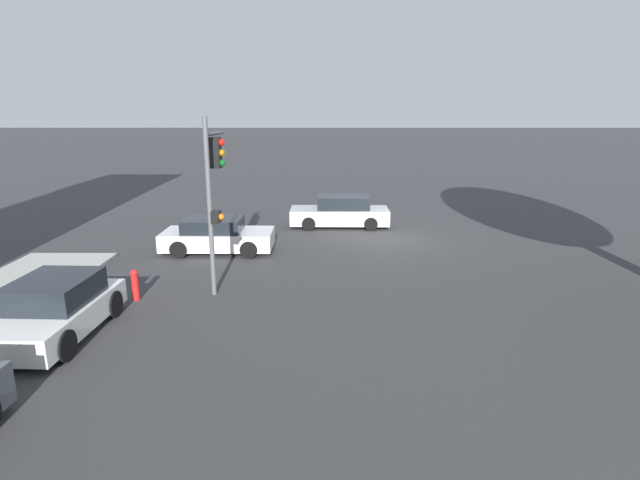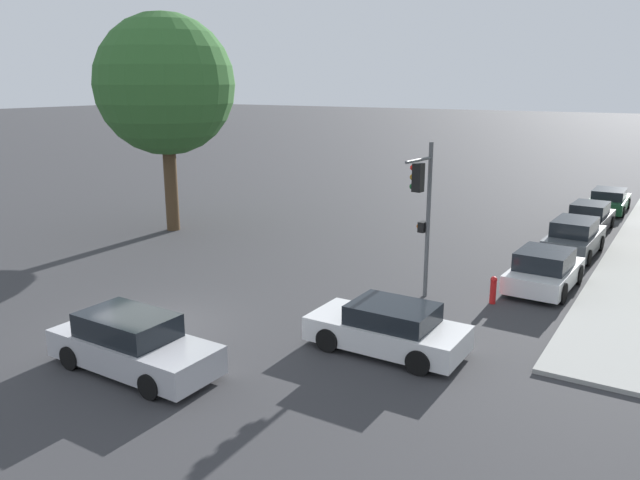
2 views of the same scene
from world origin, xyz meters
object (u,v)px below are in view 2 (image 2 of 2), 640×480
(crossing_car_1, at_px, (133,344))
(parked_car_3, at_px, (609,201))
(parked_car_1, at_px, (574,238))
(traffic_signal, at_px, (422,201))
(crossing_car_0, at_px, (388,328))
(street_tree, at_px, (165,85))
(fire_hydrant, at_px, (493,289))
(parked_car_0, at_px, (544,271))
(parked_car_2, at_px, (589,218))

(crossing_car_1, distance_m, parked_car_3, 28.68)
(parked_car_3, bearing_deg, parked_car_1, 179.82)
(traffic_signal, height_order, crossing_car_1, traffic_signal)
(traffic_signal, bearing_deg, crossing_car_0, 108.33)
(street_tree, height_order, fire_hydrant, street_tree)
(parked_car_0, xyz_separation_m, parked_car_2, (-0.11, 10.28, -0.02))
(parked_car_2, height_order, parked_car_3, parked_car_2)
(crossing_car_1, bearing_deg, parked_car_2, 72.79)
(crossing_car_1, bearing_deg, fire_hydrant, 57.52)
(crossing_car_1, xyz_separation_m, parked_car_3, (7.40, 27.71, -0.08))
(parked_car_1, xyz_separation_m, parked_car_3, (-0.02, 10.66, -0.12))
(street_tree, relative_size, crossing_car_1, 2.20)
(street_tree, relative_size, parked_car_0, 2.56)
(parked_car_0, distance_m, parked_car_2, 10.28)
(traffic_signal, height_order, crossing_car_0, traffic_signal)
(parked_car_0, xyz_separation_m, fire_hydrant, (-1.08, -2.35, -0.19))
(parked_car_2, height_order, fire_hydrant, parked_car_2)
(parked_car_2, distance_m, parked_car_3, 5.56)
(parked_car_1, distance_m, parked_car_3, 10.66)
(traffic_signal, relative_size, fire_hydrant, 5.62)
(parked_car_1, height_order, parked_car_2, parked_car_1)
(parked_car_3, xyz_separation_m, fire_hydrant, (-1.13, -18.20, -0.12))
(parked_car_0, relative_size, fire_hydrant, 4.32)
(traffic_signal, bearing_deg, parked_car_3, -93.85)
(street_tree, distance_m, crossing_car_0, 17.94)
(parked_car_0, relative_size, parked_car_3, 0.91)
(traffic_signal, height_order, parked_car_2, traffic_signal)
(crossing_car_1, height_order, parked_car_0, crossing_car_1)
(parked_car_3, bearing_deg, parked_car_0, 179.52)
(parked_car_2, relative_size, parked_car_3, 0.93)
(traffic_signal, distance_m, fire_hydrant, 3.71)
(traffic_signal, distance_m, crossing_car_0, 5.17)
(crossing_car_1, bearing_deg, parked_car_0, 59.13)
(traffic_signal, height_order, parked_car_3, traffic_signal)
(parked_car_0, relative_size, parked_car_1, 0.90)
(parked_car_1, bearing_deg, parked_car_0, -178.90)
(crossing_car_1, height_order, parked_car_1, parked_car_1)
(traffic_signal, xyz_separation_m, parked_car_2, (3.22, 13.45, -2.67))
(parked_car_0, distance_m, fire_hydrant, 2.60)
(street_tree, distance_m, parked_car_3, 24.53)
(crossing_car_0, xyz_separation_m, crossing_car_1, (-4.94, -4.37, 0.05))
(crossing_car_1, distance_m, parked_car_2, 23.30)
(traffic_signal, xyz_separation_m, parked_car_0, (3.33, 3.17, -2.64))
(street_tree, xyz_separation_m, parked_car_1, (17.58, 5.28, -6.15))
(traffic_signal, bearing_deg, parked_car_0, -130.17)
(crossing_car_1, distance_m, parked_car_1, 18.59)
(crossing_car_1, relative_size, parked_car_0, 1.16)
(parked_car_3, relative_size, fire_hydrant, 4.72)
(crossing_car_1, height_order, parked_car_2, crossing_car_1)
(traffic_signal, height_order, parked_car_0, traffic_signal)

